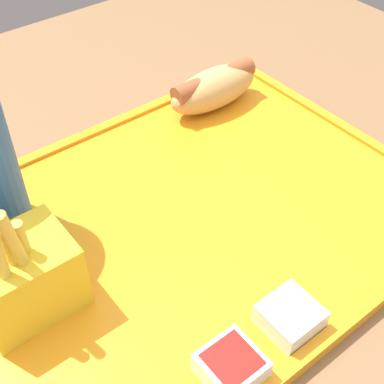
{
  "coord_description": "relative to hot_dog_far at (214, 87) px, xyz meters",
  "views": [
    {
      "loc": [
        -0.23,
        -0.26,
        1.14
      ],
      "look_at": [
        -0.01,
        0.02,
        0.8
      ],
      "focal_mm": 50.0,
      "sensor_mm": 36.0,
      "label": 1
    }
  ],
  "objects": [
    {
      "name": "food_tray",
      "position": [
        -0.13,
        -0.13,
        -0.03
      ],
      "size": [
        0.46,
        0.35,
        0.01
      ],
      "color": "orange",
      "rests_on": "dining_table"
    },
    {
      "name": "fries_carton",
      "position": [
        -0.3,
        -0.13,
        0.01
      ],
      "size": [
        0.08,
        0.06,
        0.12
      ],
      "color": "gold",
      "rests_on": "food_tray"
    },
    {
      "name": "sauce_cup_ketchup",
      "position": [
        -0.21,
        -0.27,
        -0.01
      ],
      "size": [
        0.04,
        0.04,
        0.02
      ],
      "color": "silver",
      "rests_on": "food_tray"
    },
    {
      "name": "hot_dog_far",
      "position": [
        0.0,
        0.0,
        0.0
      ],
      "size": [
        0.12,
        0.05,
        0.05
      ],
      "color": "tan",
      "rests_on": "food_tray"
    },
    {
      "name": "sauce_cup_mayo",
      "position": [
        -0.15,
        -0.27,
        -0.01
      ],
      "size": [
        0.04,
        0.04,
        0.02
      ],
      "color": "silver",
      "rests_on": "food_tray"
    }
  ]
}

